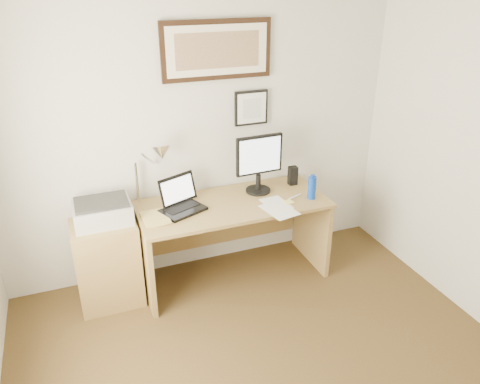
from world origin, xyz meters
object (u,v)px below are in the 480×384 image
water_bottle (312,188)px  book (143,220)px  desk (230,222)px  laptop (181,202)px  printer (102,211)px  side_cabinet (108,263)px  lcd_monitor (259,161)px

water_bottle → book: (-1.43, 0.11, -0.09)m
desk → laptop: 0.53m
printer → water_bottle: bearing=-8.5°
book → laptop: size_ratio=0.66×
side_cabinet → desk: desk is taller
side_cabinet → laptop: laptop is taller
laptop → side_cabinet: bearing=179.4°
desk → lcd_monitor: lcd_monitor is taller
water_bottle → printer: 1.73m
desk → printer: printer is taller
water_bottle → lcd_monitor: bearing=142.7°
book → laptop: 0.35m
side_cabinet → water_bottle: water_bottle is taller
lcd_monitor → desk: bearing=-173.4°
desk → laptop: size_ratio=3.89×
book → printer: 0.32m
water_bottle → book: bearing=175.7°
side_cabinet → water_bottle: 1.81m
laptop → book: bearing=-163.1°
laptop → lcd_monitor: size_ratio=0.79×
laptop → printer: (-0.62, 0.05, 0.01)m
side_cabinet → printer: bearing=68.3°
lcd_monitor → printer: lcd_monitor is taller
desk → lcd_monitor: 0.60m
laptop → lcd_monitor: bearing=6.0°
water_bottle → printer: water_bottle is taller
desk → laptop: laptop is taller
book → printer: size_ratio=0.62×
side_cabinet → printer: (0.02, 0.04, 0.45)m
water_bottle → laptop: 1.11m
side_cabinet → laptop: size_ratio=1.78×
book → printer: bearing=152.3°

